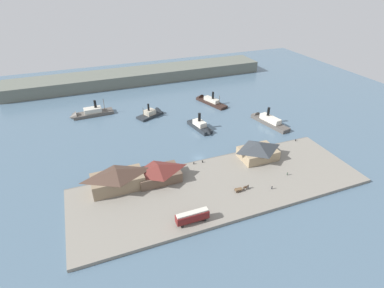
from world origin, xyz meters
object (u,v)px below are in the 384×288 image
object	(u,v)px
ferry_shed_central_terminal	(158,172)
street_tram	(192,216)
pedestrian_near_west_shed	(272,187)
ferry_shed_customs_shed	(258,150)
ferry_departing_north	(208,101)
ferry_outer_harbor	(201,127)
pedestrian_standing_center	(287,174)
ferry_shed_west_terminal	(117,178)
mooring_post_center_west	(203,162)
horse_cart	(241,189)
pedestrian_walking_west	(248,187)
ferry_near_quay	(266,120)
ferry_approaching_east	(153,113)
mooring_post_east	(296,140)
mooring_post_west	(194,163)
ferry_mid_harbor	(88,114)

from	to	relation	value
ferry_shed_central_terminal	street_tram	size ratio (longest dim) A/B	1.50
ferry_shed_central_terminal	pedestrian_near_west_shed	bearing A→B (deg)	-29.01
ferry_shed_customs_shed	ferry_departing_north	bearing A→B (deg)	84.53
ferry_shed_customs_shed	ferry_outer_harbor	size ratio (longest dim) A/B	0.83
street_tram	ferry_shed_customs_shed	bearing A→B (deg)	32.07
pedestrian_near_west_shed	pedestrian_standing_center	bearing A→B (deg)	25.49
ferry_shed_west_terminal	mooring_post_center_west	bearing A→B (deg)	6.37
ferry_shed_central_terminal	pedestrian_near_west_shed	xyz separation A→B (m)	(37.13, -20.58, -2.77)
horse_cart	pedestrian_walking_west	world-z (taller)	horse_cart
ferry_shed_west_terminal	pedestrian_walking_west	bearing A→B (deg)	-21.80
ferry_near_quay	ferry_approaching_east	size ratio (longest dim) A/B	1.53
ferry_shed_central_terminal	ferry_shed_customs_shed	xyz separation A→B (m)	(43.45, -0.57, 0.32)
ferry_shed_west_terminal	pedestrian_standing_center	world-z (taller)	ferry_shed_west_terminal
ferry_departing_north	pedestrian_walking_west	bearing A→B (deg)	-103.99
mooring_post_east	mooring_post_west	distance (m)	51.57
ferry_approaching_east	horse_cart	bearing A→B (deg)	-80.82
ferry_near_quay	ferry_approaching_east	xyz separation A→B (m)	(-53.79, 31.07, -0.45)
pedestrian_standing_center	ferry_outer_harbor	distance (m)	51.79
ferry_shed_west_terminal	pedestrian_standing_center	size ratio (longest dim) A/B	12.07
pedestrian_walking_west	ferry_mid_harbor	xyz separation A→B (m)	(-49.57, 89.15, -0.46)
ferry_shed_west_terminal	ferry_shed_customs_shed	size ratio (longest dim) A/B	1.23
street_tram	mooring_post_west	distance (m)	32.79
horse_cart	ferry_outer_harbor	xyz separation A→B (m)	(5.82, 51.12, -0.53)
mooring_post_east	ferry_approaching_east	xyz separation A→B (m)	(-54.31, 54.59, -0.47)
ferry_shed_customs_shed	horse_cart	bearing A→B (deg)	-135.96
ferry_shed_customs_shed	mooring_post_west	distance (m)	27.82
ferry_shed_central_terminal	mooring_post_center_west	bearing A→B (deg)	13.05
ferry_mid_harbor	pedestrian_walking_west	bearing A→B (deg)	-60.92
ferry_shed_central_terminal	ferry_approaching_east	world-z (taller)	ferry_shed_central_terminal
pedestrian_near_west_shed	mooring_post_east	xyz separation A→B (m)	(30.82, 25.93, -0.24)
horse_cart	pedestrian_near_west_shed	size ratio (longest dim) A/B	3.70
horse_cart	ferry_near_quay	distance (m)	61.97
pedestrian_walking_west	pedestrian_near_west_shed	world-z (taller)	pedestrian_walking_west
pedestrian_walking_west	ferry_near_quay	xyz separation A→B (m)	(38.23, 45.90, -0.30)
pedestrian_standing_center	ferry_approaching_east	world-z (taller)	ferry_approaching_east
ferry_shed_central_terminal	ferry_near_quay	size ratio (longest dim) A/B	0.63
street_tram	mooring_post_east	size ratio (longest dim) A/B	12.04
street_tram	mooring_post_west	size ratio (longest dim) A/B	12.04
street_tram	ferry_outer_harbor	size ratio (longest dim) A/B	0.59
ferry_mid_harbor	ferry_near_quay	bearing A→B (deg)	-26.22
pedestrian_walking_west	mooring_post_west	bearing A→B (deg)	120.31
ferry_shed_customs_shed	ferry_near_quay	bearing A→B (deg)	50.83
pedestrian_walking_west	ferry_near_quay	bearing A→B (deg)	50.21
mooring_post_west	ferry_approaching_east	distance (m)	55.11
ferry_shed_customs_shed	ferry_shed_central_terminal	bearing A→B (deg)	179.25
mooring_post_east	ferry_near_quay	bearing A→B (deg)	91.27
ferry_shed_central_terminal	mooring_post_center_west	size ratio (longest dim) A/B	18.04
ferry_near_quay	pedestrian_standing_center	bearing A→B (deg)	-113.96
ferry_mid_harbor	horse_cart	bearing A→B (deg)	-62.53
ferry_near_quay	ferry_outer_harbor	bearing A→B (deg)	172.10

